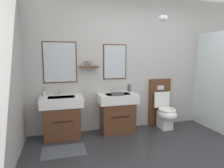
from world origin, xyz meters
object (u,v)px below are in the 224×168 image
object	(u,v)px
toothbrush_cup	(44,93)
soap_dispenser	(129,88)
shower_tray	(221,108)
toilet	(163,110)
vanity_sink_left	(62,116)
vanity_sink_right	(117,112)
folded_hand_towel	(117,94)

from	to	relation	value
toothbrush_cup	soap_dispenser	bearing A→B (deg)	0.35
soap_dispenser	shower_tray	size ratio (longest dim) A/B	0.09
toilet	toothbrush_cup	distance (m)	2.39
vanity_sink_left	soap_dispenser	world-z (taller)	soap_dispenser
vanity_sink_right	toothbrush_cup	distance (m)	1.42
toilet	toothbrush_cup	size ratio (longest dim) A/B	4.76
toilet	shower_tray	xyz separation A→B (m)	(1.17, -0.31, 0.04)
vanity_sink_left	soap_dispenser	size ratio (longest dim) A/B	4.15
toothbrush_cup	vanity_sink_left	bearing A→B (deg)	-26.81
toilet	vanity_sink_left	bearing A→B (deg)	179.67
toilet	shower_tray	bearing A→B (deg)	-14.63
vanity_sink_left	toothbrush_cup	size ratio (longest dim) A/B	3.62
vanity_sink_right	soap_dispenser	size ratio (longest dim) A/B	4.15
folded_hand_towel	shower_tray	bearing A→B (deg)	-4.89
soap_dispenser	shower_tray	distance (m)	1.97
toilet	folded_hand_towel	world-z (taller)	toilet
toilet	shower_tray	distance (m)	1.21
toilet	shower_tray	size ratio (longest dim) A/B	0.51
vanity_sink_right	folded_hand_towel	world-z (taller)	folded_hand_towel
folded_hand_towel	soap_dispenser	bearing A→B (deg)	39.78
toilet	folded_hand_towel	size ratio (longest dim) A/B	4.55
vanity_sink_left	folded_hand_towel	size ratio (longest dim) A/B	3.46
vanity_sink_left	vanity_sink_right	bearing A→B (deg)	0.00
toilet	vanity_sink_right	bearing A→B (deg)	179.33
toilet	toothbrush_cup	xyz separation A→B (m)	(-2.34, 0.16, 0.44)
soap_dispenser	shower_tray	xyz separation A→B (m)	(1.86, -0.48, -0.42)
vanity_sink_left	shower_tray	xyz separation A→B (m)	(3.22, -0.32, 0.01)
vanity_sink_right	toilet	bearing A→B (deg)	-0.67
toilet	toothbrush_cup	world-z (taller)	toilet
vanity_sink_right	soap_dispenser	bearing A→B (deg)	27.55
vanity_sink_right	folded_hand_towel	bearing A→B (deg)	-107.33
vanity_sink_left	toothbrush_cup	distance (m)	0.53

